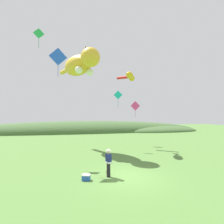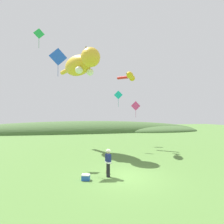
# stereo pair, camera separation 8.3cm
# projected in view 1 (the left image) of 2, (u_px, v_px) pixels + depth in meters

# --- Properties ---
(ground_plane) EXTENTS (120.00, 120.00, 0.00)m
(ground_plane) POSITION_uv_depth(u_px,v_px,m) (127.00, 177.00, 11.30)
(ground_plane) COLOR #517A38
(distant_hill_ridge) EXTENTS (61.01, 11.60, 5.35)m
(distant_hill_ridge) POSITION_uv_depth(u_px,v_px,m) (95.00, 132.00, 42.49)
(distant_hill_ridge) COLOR #426033
(distant_hill_ridge) RESTS_ON ground
(festival_attendant) EXTENTS (0.38, 0.48, 1.77)m
(festival_attendant) POSITION_uv_depth(u_px,v_px,m) (109.00, 162.00, 11.32)
(festival_attendant) COLOR black
(festival_attendant) RESTS_ON ground
(kite_spool) EXTENTS (0.16, 0.25, 0.25)m
(kite_spool) POSITION_uv_depth(u_px,v_px,m) (108.00, 172.00, 11.87)
(kite_spool) COLOR olive
(kite_spool) RESTS_ON ground
(picnic_cooler) EXTENTS (0.57, 0.46, 0.36)m
(picnic_cooler) POSITION_uv_depth(u_px,v_px,m) (86.00, 177.00, 10.70)
(picnic_cooler) COLOR blue
(picnic_cooler) RESTS_ON ground
(kite_giant_cat) EXTENTS (4.46, 8.29, 2.69)m
(kite_giant_cat) POSITION_uv_depth(u_px,v_px,m) (80.00, 65.00, 20.16)
(kite_giant_cat) COLOR gold
(kite_fish_windsock) EXTENTS (1.93, 2.70, 0.83)m
(kite_fish_windsock) POSITION_uv_depth(u_px,v_px,m) (130.00, 76.00, 20.41)
(kite_fish_windsock) COLOR gold
(kite_tube_streamer) EXTENTS (1.96, 1.73, 0.44)m
(kite_tube_streamer) POSITION_uv_depth(u_px,v_px,m) (125.00, 77.00, 23.19)
(kite_tube_streamer) COLOR red
(kite_diamond_teal) EXTENTS (0.97, 0.46, 1.96)m
(kite_diamond_teal) POSITION_uv_depth(u_px,v_px,m) (118.00, 95.00, 20.87)
(kite_diamond_teal) COLOR #19BFBF
(kite_diamond_blue) EXTENTS (1.44, 0.28, 2.37)m
(kite_diamond_blue) POSITION_uv_depth(u_px,v_px,m) (58.00, 57.00, 14.26)
(kite_diamond_blue) COLOR blue
(kite_diamond_pink) EXTENTS (1.33, 0.15, 2.24)m
(kite_diamond_pink) POSITION_uv_depth(u_px,v_px,m) (135.00, 106.00, 24.12)
(kite_diamond_pink) COLOR #E53F8C
(kite_diamond_green) EXTENTS (1.03, 0.16, 1.94)m
(kite_diamond_green) POSITION_uv_depth(u_px,v_px,m) (39.00, 34.00, 16.96)
(kite_diamond_green) COLOR green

